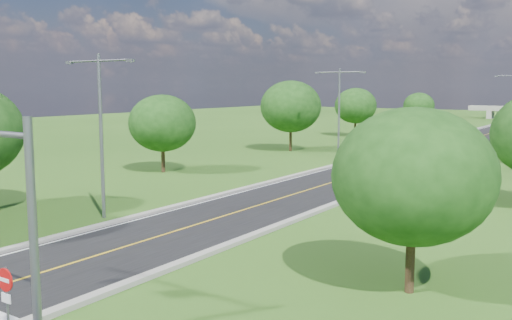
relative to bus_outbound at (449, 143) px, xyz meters
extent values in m
plane|color=#2A5016|center=(-2.72, 3.24, -1.42)|extent=(260.00, 260.00, 0.00)
cube|color=black|center=(-2.72, 9.24, -1.39)|extent=(8.00, 150.00, 0.06)
cube|color=gray|center=(-6.97, 9.24, -1.31)|extent=(0.50, 150.00, 0.22)
cube|color=gray|center=(1.53, 9.24, -1.31)|extent=(0.50, 150.00, 0.22)
cylinder|color=slate|center=(3.08, -57.76, 2.18)|extent=(0.28, 0.28, 7.20)
cylinder|color=slate|center=(2.28, -58.26, -0.17)|extent=(0.08, 0.08, 2.50)
cylinder|color=#B20F0F|center=(2.28, -58.29, 0.68)|extent=(0.76, 0.05, 0.76)
cube|color=white|center=(2.28, -58.32, 0.68)|extent=(0.50, 0.02, 0.12)
cube|color=white|center=(2.28, -58.29, 0.08)|extent=(0.45, 0.04, 0.30)
cylinder|color=slate|center=(2.48, -18.76, -0.22)|extent=(0.08, 0.08, 2.40)
cube|color=white|center=(2.48, -18.79, 0.58)|extent=(0.55, 0.04, 0.70)
cube|color=gray|center=(-12.72, 83.24, -0.42)|extent=(1.20, 3.00, 2.00)
cylinder|color=slate|center=(-8.72, -44.76, 3.58)|extent=(0.22, 0.22, 10.00)
cylinder|color=slate|center=(-10.12, -44.76, 8.18)|extent=(2.80, 0.12, 0.12)
cylinder|color=slate|center=(-7.32, -44.76, 8.18)|extent=(2.80, 0.12, 0.12)
cube|color=slate|center=(-11.42, -44.76, 8.13)|extent=(0.50, 0.25, 0.18)
cube|color=slate|center=(-6.02, -44.76, 8.13)|extent=(0.50, 0.25, 0.18)
cylinder|color=slate|center=(-8.72, -11.76, 3.58)|extent=(0.22, 0.22, 10.00)
cylinder|color=slate|center=(-10.12, -11.76, 8.18)|extent=(2.80, 0.12, 0.12)
cylinder|color=slate|center=(-7.32, -11.76, 8.18)|extent=(2.80, 0.12, 0.12)
cube|color=slate|center=(-11.42, -11.76, 8.13)|extent=(0.50, 0.25, 0.18)
cube|color=slate|center=(-6.02, -11.76, 8.13)|extent=(0.50, 0.25, 0.18)
cylinder|color=slate|center=(1.88, 21.24, 8.18)|extent=(2.80, 0.12, 0.12)
cube|color=slate|center=(0.58, 21.24, 8.13)|extent=(0.50, 0.25, 0.18)
cylinder|color=black|center=(-18.72, -28.76, -0.07)|extent=(0.36, 0.36, 2.70)
ellipsoid|color=#153A10|center=(-18.72, -28.76, 3.23)|extent=(6.30, 6.30, 5.36)
cylinder|color=black|center=(-17.72, -6.76, 0.20)|extent=(0.36, 0.36, 3.24)
ellipsoid|color=#153A10|center=(-17.72, -6.76, 4.16)|extent=(7.56, 7.56, 6.43)
cylinder|color=black|center=(-19.72, 17.24, 0.02)|extent=(0.36, 0.36, 2.88)
ellipsoid|color=#153A10|center=(-19.72, 17.24, 3.54)|extent=(6.72, 6.72, 5.71)
cylinder|color=black|center=(-17.22, 41.24, -0.16)|extent=(0.36, 0.36, 2.52)
ellipsoid|color=#153A10|center=(-17.22, 41.24, 2.92)|extent=(5.88, 5.88, 5.00)
cylinder|color=black|center=(11.28, -46.76, -0.07)|extent=(0.36, 0.36, 2.70)
ellipsoid|color=#153A10|center=(11.28, -46.76, 3.23)|extent=(6.30, 6.30, 5.36)
imported|color=silver|center=(0.00, 0.00, 0.00)|extent=(2.73, 9.89, 2.73)
imported|color=silver|center=(-3.67, -7.63, 0.28)|extent=(4.76, 12.11, 3.29)
camera|label=1|loc=(18.35, -68.13, 6.67)|focal=40.00mm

